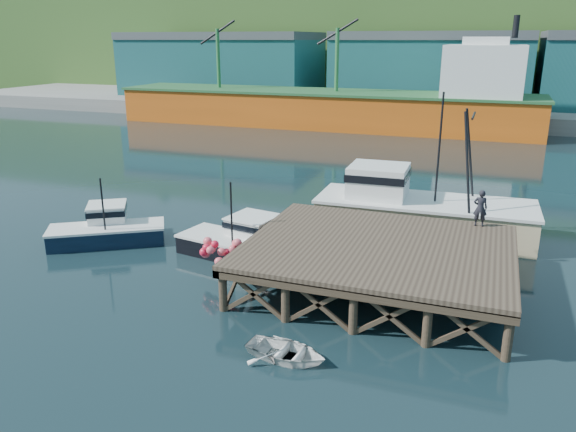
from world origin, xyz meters
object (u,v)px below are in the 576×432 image
at_px(boat_black, 243,242).
at_px(dinghy, 286,352).
at_px(trawler, 420,207).
at_px(dockworker, 480,208).
at_px(boat_navy, 107,229).

xyz_separation_m(boat_black, dinghy, (5.75, -8.83, -0.47)).
xyz_separation_m(trawler, dockworker, (3.41, -3.79, 1.34)).
relative_size(boat_navy, boat_black, 0.91).
distance_m(boat_navy, dinghy, 16.13).
height_order(boat_black, dinghy, boat_black).
distance_m(dinghy, dockworker, 13.53).
bearing_deg(boat_black, trawler, 49.49).
distance_m(trawler, dockworker, 5.27).
bearing_deg(trawler, boat_black, -142.58).
bearing_deg(boat_black, dockworker, 24.66).
bearing_deg(dockworker, dinghy, 59.36).
relative_size(trawler, dinghy, 4.14).
bearing_deg(dinghy, boat_black, 38.89).
relative_size(trawler, dockworker, 6.73).
distance_m(boat_navy, trawler, 18.20).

